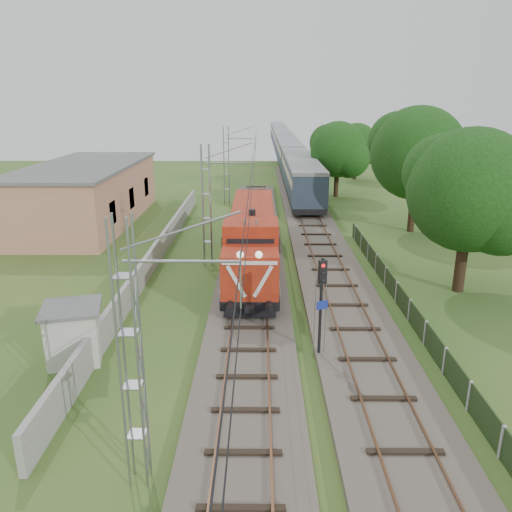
{
  "coord_description": "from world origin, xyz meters",
  "views": [
    {
      "loc": [
        0.49,
        -20.0,
        10.76
      ],
      "look_at": [
        0.27,
        6.95,
        2.2
      ],
      "focal_mm": 35.0,
      "sensor_mm": 36.0,
      "label": 1
    }
  ],
  "objects_px": {
    "locomotive": "(252,238)",
    "signal_post": "(322,292)",
    "relay_hut": "(74,333)",
    "coach_rake": "(285,144)"
  },
  "relations": [
    {
      "from": "locomotive",
      "to": "coach_rake",
      "type": "xyz_separation_m",
      "value": [
        5.0,
        62.25,
        0.47
      ]
    },
    {
      "from": "coach_rake",
      "to": "signal_post",
      "type": "distance_m",
      "value": 73.91
    },
    {
      "from": "relay_hut",
      "to": "locomotive",
      "type": "bearing_deg",
      "value": 57.7
    },
    {
      "from": "signal_post",
      "to": "relay_hut",
      "type": "bearing_deg",
      "value": -179.62
    },
    {
      "from": "locomotive",
      "to": "signal_post",
      "type": "distance_m",
      "value": 12.06
    },
    {
      "from": "signal_post",
      "to": "relay_hut",
      "type": "relative_size",
      "value": 1.58
    },
    {
      "from": "locomotive",
      "to": "coach_rake",
      "type": "height_order",
      "value": "locomotive"
    },
    {
      "from": "coach_rake",
      "to": "relay_hut",
      "type": "bearing_deg",
      "value": -99.52
    },
    {
      "from": "signal_post",
      "to": "relay_hut",
      "type": "xyz_separation_m",
      "value": [
        -10.44,
        -0.07,
        -1.89
      ]
    },
    {
      "from": "coach_rake",
      "to": "relay_hut",
      "type": "distance_m",
      "value": 75.0
    }
  ]
}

